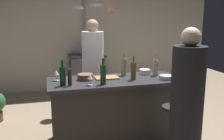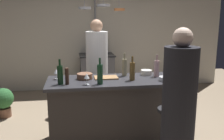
# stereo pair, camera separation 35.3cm
# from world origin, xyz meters

# --- Properties ---
(ground_plane) EXTENTS (9.00, 9.00, 0.00)m
(ground_plane) POSITION_xyz_m (0.00, 0.00, 0.00)
(ground_plane) COLOR gray
(back_wall) EXTENTS (6.40, 0.16, 2.60)m
(back_wall) POSITION_xyz_m (0.00, 2.85, 1.30)
(back_wall) COLOR beige
(back_wall) RESTS_ON ground_plane
(kitchen_island) EXTENTS (1.80, 0.72, 0.90)m
(kitchen_island) POSITION_xyz_m (0.00, 0.00, 0.45)
(kitchen_island) COLOR #332D2B
(kitchen_island) RESTS_ON ground_plane
(stove_range) EXTENTS (0.80, 0.64, 0.89)m
(stove_range) POSITION_xyz_m (0.00, 2.45, 0.45)
(stove_range) COLOR #47474C
(stove_range) RESTS_ON ground_plane
(chef) EXTENTS (0.36, 0.36, 1.70)m
(chef) POSITION_xyz_m (-0.15, 0.83, 0.79)
(chef) COLOR white
(chef) RESTS_ON ground_plane
(bar_stool_right) EXTENTS (0.28, 0.28, 0.68)m
(bar_stool_right) POSITION_xyz_m (0.55, -0.62, 0.38)
(bar_stool_right) COLOR #4C4C51
(bar_stool_right) RESTS_ON ground_plane
(guest_right) EXTENTS (0.35, 0.35, 1.64)m
(guest_right) POSITION_xyz_m (0.52, -0.98, 0.76)
(guest_right) COLOR black
(guest_right) RESTS_ON ground_plane
(overhead_pot_rack) EXTENTS (0.87, 1.34, 2.17)m
(overhead_pot_rack) POSITION_xyz_m (0.01, 1.96, 1.67)
(overhead_pot_rack) COLOR gray
(overhead_pot_rack) RESTS_ON ground_plane
(cutting_board) EXTENTS (0.32, 0.22, 0.02)m
(cutting_board) POSITION_xyz_m (-0.09, 0.09, 0.91)
(cutting_board) COLOR #997047
(cutting_board) RESTS_ON kitchen_island
(pepper_mill) EXTENTS (0.05, 0.05, 0.21)m
(pepper_mill) POSITION_xyz_m (-0.62, -0.17, 1.01)
(pepper_mill) COLOR #382319
(pepper_mill) RESTS_ON kitchen_island
(wine_bottle_amber) EXTENTS (0.07, 0.07, 0.32)m
(wine_bottle_amber) POSITION_xyz_m (0.24, -0.08, 1.03)
(wine_bottle_amber) COLOR brown
(wine_bottle_amber) RESTS_ON kitchen_island
(wine_bottle_white) EXTENTS (0.07, 0.07, 0.33)m
(wine_bottle_white) POSITION_xyz_m (0.19, 0.19, 1.03)
(wine_bottle_white) COLOR gray
(wine_bottle_white) RESTS_ON kitchen_island
(wine_bottle_rose) EXTENTS (0.07, 0.07, 0.31)m
(wine_bottle_rose) POSITION_xyz_m (0.63, 0.08, 1.02)
(wine_bottle_rose) COLOR #B78C8E
(wine_bottle_rose) RESTS_ON kitchen_island
(wine_bottle_red) EXTENTS (0.07, 0.07, 0.32)m
(wine_bottle_red) POSITION_xyz_m (-0.70, -0.14, 1.03)
(wine_bottle_red) COLOR #143319
(wine_bottle_red) RESTS_ON kitchen_island
(wine_bottle_green) EXTENTS (0.07, 0.07, 0.33)m
(wine_bottle_green) POSITION_xyz_m (-0.21, -0.21, 1.03)
(wine_bottle_green) COLOR #193D23
(wine_bottle_green) RESTS_ON kitchen_island
(wine_glass_near_left_guest) EXTENTS (0.07, 0.07, 0.15)m
(wine_glass_near_left_guest) POSITION_xyz_m (-0.38, -0.22, 1.01)
(wine_glass_near_left_guest) COLOR silver
(wine_glass_near_left_guest) RESTS_ON kitchen_island
(wine_glass_near_right_guest) EXTENTS (0.07, 0.07, 0.15)m
(wine_glass_near_right_guest) POSITION_xyz_m (-0.77, 0.13, 1.01)
(wine_glass_near_right_guest) COLOR silver
(wine_glass_near_right_guest) RESTS_ON kitchen_island
(mixing_bowl_wooden) EXTENTS (0.21, 0.21, 0.08)m
(mixing_bowl_wooden) POSITION_xyz_m (-0.39, 0.09, 0.94)
(mixing_bowl_wooden) COLOR brown
(mixing_bowl_wooden) RESTS_ON kitchen_island
(mixing_bowl_ceramic) EXTENTS (0.16, 0.16, 0.07)m
(mixing_bowl_ceramic) POSITION_xyz_m (0.52, 0.20, 0.94)
(mixing_bowl_ceramic) COLOR silver
(mixing_bowl_ceramic) RESTS_ON kitchen_island
(mixing_bowl_steel) EXTENTS (0.18, 0.18, 0.06)m
(mixing_bowl_steel) POSITION_xyz_m (0.68, -0.18, 0.93)
(mixing_bowl_steel) COLOR #B7B7BC
(mixing_bowl_steel) RESTS_ON kitchen_island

